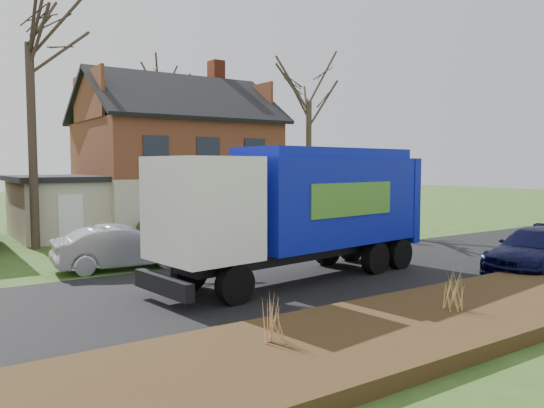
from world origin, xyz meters
TOP-DOWN VIEW (x-y plane):
  - ground at (0.00, 0.00)m, footprint 120.00×120.00m
  - road at (0.00, 0.00)m, footprint 80.00×7.00m
  - mulch_verge at (0.00, -5.30)m, footprint 80.00×3.50m
  - main_house at (1.49, 13.91)m, footprint 12.95×8.95m
  - garbage_truck at (-0.20, -0.05)m, footprint 9.20×3.52m
  - silver_sedan at (-4.10, 4.39)m, footprint 4.40×1.86m
  - navy_wagon at (6.44, -3.33)m, footprint 4.94×2.71m
  - tree_front_west at (-5.69, 10.25)m, footprint 3.77×3.77m
  - tree_front_east at (7.75, 9.90)m, footprint 3.43×3.43m
  - tree_back at (4.15, 21.39)m, footprint 3.49×3.49m
  - grass_clump_west at (-4.48, -4.87)m, footprint 0.33×0.27m
  - grass_clump_mid at (-0.26, -5.38)m, footprint 0.32×0.26m

SIDE VIEW (x-z plane):
  - ground at x=0.00m, z-range 0.00..0.00m
  - road at x=0.00m, z-range 0.00..0.02m
  - mulch_verge at x=0.00m, z-range 0.00..0.30m
  - navy_wagon at x=6.44m, z-range 0.00..1.36m
  - silver_sedan at x=-4.10m, z-range 0.00..1.41m
  - grass_clump_west at x=-4.48m, z-range 0.30..1.16m
  - grass_clump_mid at x=-0.26m, z-range 0.30..1.18m
  - garbage_truck at x=-0.20m, z-range 0.29..4.14m
  - main_house at x=1.49m, z-range -0.60..8.66m
  - tree_front_east at x=7.75m, z-range 2.98..12.51m
  - tree_back at x=4.15m, z-range 3.69..14.74m
  - tree_front_west at x=-5.69m, z-range 3.63..14.85m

